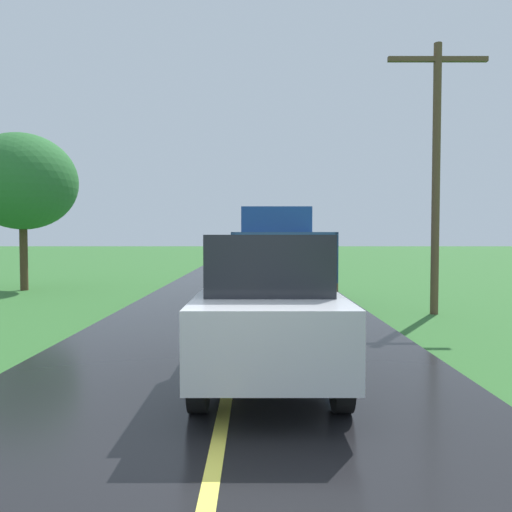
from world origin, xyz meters
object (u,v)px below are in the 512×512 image
at_px(utility_pole_roadside, 435,166).
at_px(following_car, 267,305).
at_px(banana_truck_near, 276,254).
at_px(roadside_tree_near_left, 21,182).

relative_size(utility_pole_roadside, following_car, 1.67).
xyz_separation_m(banana_truck_near, roadside_tree_near_left, (-9.23, 3.66, 2.54)).
xyz_separation_m(utility_pole_roadside, roadside_tree_near_left, (-13.18, 5.47, 0.24)).
relative_size(banana_truck_near, utility_pole_roadside, 0.85).
bearing_deg(roadside_tree_near_left, utility_pole_roadside, -22.53).
distance_m(roadside_tree_near_left, following_car, 14.59).
bearing_deg(banana_truck_near, roadside_tree_near_left, 158.38).
height_order(roadside_tree_near_left, following_car, roadside_tree_near_left).
height_order(banana_truck_near, roadside_tree_near_left, roadside_tree_near_left).
xyz_separation_m(roadside_tree_near_left, following_car, (8.76, -11.29, -2.94)).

